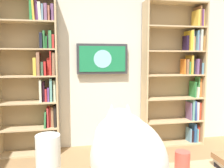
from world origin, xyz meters
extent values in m
cube|color=silver|center=(0.00, -2.23, 1.35)|extent=(4.52, 0.06, 2.70)
cube|color=tan|center=(-1.53, -2.04, 1.08)|extent=(0.02, 0.28, 2.17)
cube|color=tan|center=(-0.60, -2.04, 1.08)|extent=(0.02, 0.28, 2.17)
cube|color=tan|center=(-1.06, -2.17, 1.08)|extent=(0.94, 0.01, 2.17)
cube|color=tan|center=(-1.06, -2.04, 0.01)|extent=(0.90, 0.27, 0.02)
cube|color=tan|center=(-1.06, -2.04, 0.37)|extent=(0.90, 0.27, 0.02)
cube|color=tan|center=(-1.06, -2.04, 0.73)|extent=(0.90, 0.27, 0.02)
cube|color=tan|center=(-1.06, -2.04, 1.08)|extent=(0.90, 0.27, 0.02)
cube|color=tan|center=(-1.06, -2.04, 1.44)|extent=(0.90, 0.27, 0.02)
cube|color=tan|center=(-1.06, -2.04, 1.80)|extent=(0.90, 0.27, 0.02)
cube|color=tan|center=(-1.06, -2.04, 2.16)|extent=(0.90, 0.27, 0.02)
cube|color=#B93728|center=(-1.49, -2.04, 0.15)|extent=(0.03, 0.14, 0.25)
cube|color=#63A5A9|center=(-1.45, -2.05, 0.13)|extent=(0.02, 0.24, 0.21)
cube|color=#2A548C|center=(-1.42, -2.04, 0.17)|extent=(0.03, 0.18, 0.30)
cube|color=black|center=(-1.38, -2.02, 0.11)|extent=(0.04, 0.12, 0.19)
cube|color=#6193B3|center=(-1.35, -2.03, 0.13)|extent=(0.02, 0.16, 0.22)
cube|color=#B33923|center=(-1.49, -2.02, 0.51)|extent=(0.03, 0.15, 0.27)
cube|color=silver|center=(-1.44, -2.03, 0.52)|extent=(0.04, 0.18, 0.28)
cube|color=#32498A|center=(-1.40, -2.03, 0.53)|extent=(0.05, 0.21, 0.31)
cube|color=#62A49D|center=(-1.37, -2.04, 0.54)|extent=(0.03, 0.23, 0.32)
cube|color=slate|center=(-1.33, -2.03, 0.52)|extent=(0.03, 0.17, 0.28)
cube|color=orange|center=(-1.49, -2.03, 0.88)|extent=(0.03, 0.13, 0.29)
cube|color=#3E8544|center=(-1.46, -2.02, 0.89)|extent=(0.02, 0.12, 0.31)
cube|color=beige|center=(-1.43, -2.02, 0.82)|extent=(0.04, 0.20, 0.16)
cube|color=#2F8040|center=(-1.39, -2.04, 0.86)|extent=(0.03, 0.19, 0.24)
cube|color=#5A90AC|center=(-1.49, -2.03, 1.18)|extent=(0.03, 0.21, 0.17)
cube|color=black|center=(-1.46, -2.03, 1.21)|extent=(0.03, 0.17, 0.23)
cube|color=#6E4A7B|center=(-1.41, -2.03, 1.21)|extent=(0.04, 0.19, 0.23)
cube|color=#1B2728|center=(-1.37, -2.05, 1.23)|extent=(0.05, 0.13, 0.28)
cube|color=gold|center=(-1.33, -2.05, 1.24)|extent=(0.03, 0.22, 0.29)
cube|color=#397945|center=(-1.29, -2.05, 1.19)|extent=(0.03, 0.18, 0.19)
cube|color=#8D6042|center=(-1.26, -2.04, 1.21)|extent=(0.03, 0.17, 0.23)
cube|color=orange|center=(-1.22, -2.04, 1.21)|extent=(0.02, 0.14, 0.23)
cube|color=olive|center=(-1.49, -2.03, 1.56)|extent=(0.04, 0.23, 0.22)
cube|color=beige|center=(-1.45, -2.03, 1.61)|extent=(0.03, 0.22, 0.32)
cube|color=#7F5486|center=(-1.42, -2.02, 1.55)|extent=(0.02, 0.15, 0.21)
cube|color=#5A8EAE|center=(-1.39, -2.02, 1.60)|extent=(0.02, 0.20, 0.30)
cube|color=orange|center=(-1.36, -2.05, 1.56)|extent=(0.02, 0.15, 0.22)
cube|color=beige|center=(-1.33, -2.02, 1.61)|extent=(0.03, 0.13, 0.31)
cube|color=yellow|center=(-1.29, -2.04, 1.60)|extent=(0.04, 0.24, 0.30)
cube|color=black|center=(-1.25, -2.04, 1.56)|extent=(0.04, 0.14, 0.22)
cube|color=gold|center=(-1.49, -2.02, 1.94)|extent=(0.04, 0.13, 0.26)
cube|color=#7B437F|center=(-1.46, -2.04, 1.93)|extent=(0.02, 0.24, 0.25)
cube|color=#986540|center=(-1.43, -2.05, 1.96)|extent=(0.02, 0.22, 0.30)
cube|color=gold|center=(-1.39, -2.02, 1.93)|extent=(0.04, 0.20, 0.24)
cube|color=tan|center=(0.67, -2.04, 1.09)|extent=(0.02, 0.28, 2.19)
cube|color=tan|center=(1.06, -2.17, 1.09)|extent=(0.80, 0.01, 2.19)
cube|color=tan|center=(1.06, -2.04, 0.01)|extent=(0.76, 0.27, 0.02)
cube|color=tan|center=(1.06, -2.04, 0.37)|extent=(0.76, 0.27, 0.02)
cube|color=tan|center=(1.06, -2.04, 0.73)|extent=(0.76, 0.27, 0.02)
cube|color=tan|center=(1.06, -2.04, 1.09)|extent=(0.76, 0.27, 0.02)
cube|color=tan|center=(1.06, -2.04, 1.46)|extent=(0.76, 0.27, 0.02)
cube|color=tan|center=(1.06, -2.04, 1.82)|extent=(0.76, 0.27, 0.02)
cube|color=#6C94A4|center=(0.71, -2.03, 0.14)|extent=(0.03, 0.14, 0.23)
cube|color=beige|center=(0.75, -2.02, 0.17)|extent=(0.02, 0.22, 0.30)
cube|color=olive|center=(0.78, -2.04, 0.16)|extent=(0.04, 0.16, 0.28)
cube|color=#2D7940|center=(0.82, -2.03, 0.15)|extent=(0.02, 0.13, 0.26)
cube|color=#6D96A1|center=(0.86, -2.03, 0.13)|extent=(0.04, 0.20, 0.22)
cube|color=black|center=(0.71, -2.03, 0.53)|extent=(0.03, 0.16, 0.30)
cube|color=#A1754E|center=(0.75, -2.05, 0.52)|extent=(0.03, 0.16, 0.28)
cube|color=#AB3027|center=(0.78, -2.04, 0.52)|extent=(0.02, 0.13, 0.28)
cube|color=#BF3438|center=(0.81, -2.04, 0.52)|extent=(0.02, 0.18, 0.28)
cube|color=#347B45|center=(0.85, -2.03, 0.49)|extent=(0.04, 0.20, 0.22)
cube|color=beige|center=(0.71, -2.05, 0.89)|extent=(0.03, 0.16, 0.29)
cube|color=#64A49D|center=(0.76, -2.03, 0.90)|extent=(0.03, 0.18, 0.32)
cube|color=#714189|center=(0.79, -2.02, 0.84)|extent=(0.02, 0.14, 0.19)
cube|color=#BE2D33|center=(0.83, -2.04, 0.83)|extent=(0.03, 0.16, 0.17)
cube|color=black|center=(0.86, -2.04, 0.88)|extent=(0.03, 0.13, 0.27)
cube|color=beige|center=(0.90, -2.03, 0.89)|extent=(0.03, 0.18, 0.30)
cube|color=#936C4F|center=(0.71, -2.03, 1.26)|extent=(0.04, 0.20, 0.31)
cube|color=red|center=(0.75, -2.03, 1.27)|extent=(0.02, 0.21, 0.33)
cube|color=#B2352B|center=(0.78, -2.05, 1.22)|extent=(0.04, 0.12, 0.24)
cube|color=red|center=(0.83, -2.04, 1.20)|extent=(0.03, 0.23, 0.19)
cube|color=#436E4F|center=(0.87, -2.03, 1.20)|extent=(0.04, 0.14, 0.18)
cube|color=#92654C|center=(0.91, -2.03, 1.26)|extent=(0.04, 0.21, 0.31)
cube|color=gold|center=(0.96, -2.03, 1.22)|extent=(0.04, 0.21, 0.24)
cube|color=red|center=(0.71, -2.02, 1.56)|extent=(0.03, 0.22, 0.18)
cube|color=#387843|center=(0.75, -2.02, 1.58)|extent=(0.04, 0.23, 0.23)
cube|color=#2A1E27|center=(0.78, -2.04, 1.55)|extent=(0.02, 0.15, 0.18)
cube|color=#2E833E|center=(0.80, -2.04, 1.55)|extent=(0.03, 0.16, 0.16)
cube|color=#33773E|center=(0.83, -2.02, 1.58)|extent=(0.03, 0.16, 0.23)
cube|color=black|center=(0.87, -2.03, 1.57)|extent=(0.04, 0.23, 0.21)
cube|color=#714D7D|center=(0.71, -2.05, 1.94)|extent=(0.04, 0.17, 0.22)
cube|color=#A55E4B|center=(0.76, -2.03, 1.92)|extent=(0.02, 0.21, 0.19)
cube|color=slate|center=(0.80, -2.03, 1.94)|extent=(0.04, 0.22, 0.22)
cube|color=#6C93AB|center=(0.84, -2.04, 1.93)|extent=(0.02, 0.23, 0.21)
cube|color=beige|center=(0.87, -2.03, 1.94)|extent=(0.05, 0.22, 0.24)
cube|color=#6E418A|center=(0.92, -2.05, 1.96)|extent=(0.04, 0.13, 0.26)
cube|color=gold|center=(0.95, -2.03, 1.98)|extent=(0.04, 0.20, 0.30)
cube|color=#2C8442|center=(0.99, -2.05, 1.95)|extent=(0.03, 0.18, 0.25)
cube|color=#333338|center=(0.02, -2.15, 1.33)|extent=(0.75, 0.06, 0.44)
cube|color=#1E7F4C|center=(0.02, -2.12, 1.33)|extent=(0.68, 0.01, 0.37)
cylinder|color=#8CCCEA|center=(0.02, -2.11, 1.33)|extent=(0.26, 0.00, 0.26)
ellipsoid|color=silver|center=(0.30, 0.40, 0.91)|extent=(0.31, 0.44, 0.34)
ellipsoid|color=silver|center=(0.30, 0.30, 0.96)|extent=(0.27, 0.24, 0.26)
sphere|color=silver|center=(0.30, 0.25, 1.02)|extent=(0.14, 0.14, 0.14)
cone|color=silver|center=(0.26, 0.25, 1.08)|extent=(0.06, 0.06, 0.08)
cone|color=silver|center=(0.34, 0.25, 1.08)|extent=(0.06, 0.06, 0.08)
cone|color=beige|center=(0.26, 0.25, 1.07)|extent=(0.04, 0.04, 0.05)
cone|color=beige|center=(0.34, 0.25, 1.07)|extent=(0.04, 0.04, 0.05)
cylinder|color=white|center=(0.63, 0.26, 0.86)|extent=(0.11, 0.11, 0.25)
cylinder|color=#D84C3F|center=(-0.06, 0.20, 0.79)|extent=(0.08, 0.08, 0.10)
camera|label=1|loc=(0.55, 1.32, 1.33)|focal=37.90mm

